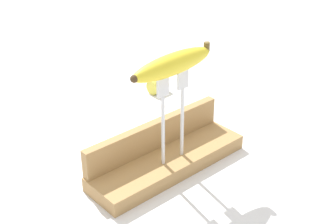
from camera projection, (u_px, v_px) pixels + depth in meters
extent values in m
plane|color=silver|center=(168.00, 168.00, 0.97)|extent=(3.00, 3.00, 0.00)
cube|color=#A87F4C|center=(168.00, 162.00, 0.96)|extent=(0.34, 0.10, 0.03)
cube|color=#A87F4C|center=(154.00, 135.00, 0.97)|extent=(0.34, 0.02, 0.06)
cylinder|color=silver|center=(163.00, 131.00, 0.90)|extent=(0.01, 0.01, 0.15)
cube|color=silver|center=(163.00, 87.00, 0.85)|extent=(0.03, 0.00, 0.04)
cylinder|color=silver|center=(182.00, 122.00, 0.92)|extent=(0.01, 0.01, 0.15)
cube|color=silver|center=(183.00, 80.00, 0.88)|extent=(0.03, 0.00, 0.04)
ellipsoid|color=yellow|center=(173.00, 64.00, 0.85)|extent=(0.19, 0.05, 0.04)
cylinder|color=brown|center=(207.00, 47.00, 0.90)|extent=(0.01, 0.01, 0.02)
sphere|color=#3F2D19|center=(134.00, 79.00, 0.79)|extent=(0.01, 0.01, 0.01)
cylinder|color=#DBD147|center=(158.00, 85.00, 1.27)|extent=(0.05, 0.04, 0.04)
cylinder|color=beige|center=(164.00, 83.00, 1.29)|extent=(0.01, 0.03, 0.03)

